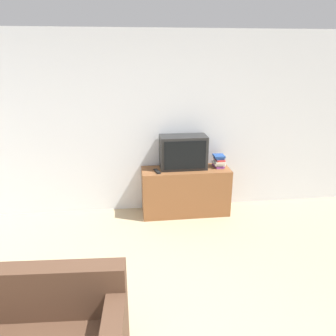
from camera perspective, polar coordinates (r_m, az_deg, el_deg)
wall_back at (r=4.76m, az=-6.81°, el=7.36°), size 9.00×0.06×2.60m
tv_stand at (r=4.86m, az=3.07°, el=-4.06°), size 1.28×0.44×0.70m
television at (r=4.71m, az=2.67°, el=2.77°), size 0.67×0.33×0.48m
book_stack at (r=4.85m, az=8.87°, el=1.20°), size 0.17×0.22×0.18m
remote_on_stand at (r=4.61m, az=-1.91°, el=-0.59°), size 0.09×0.18×0.02m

